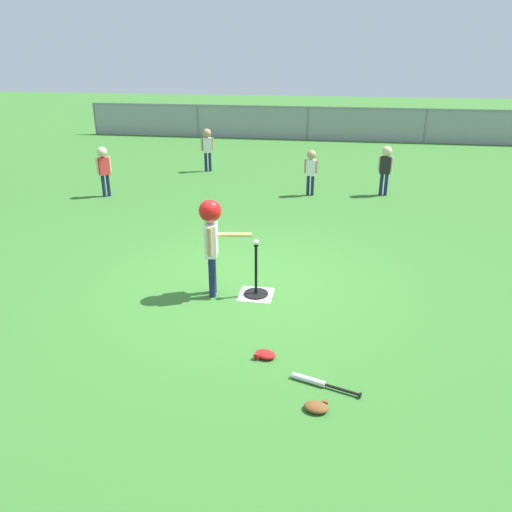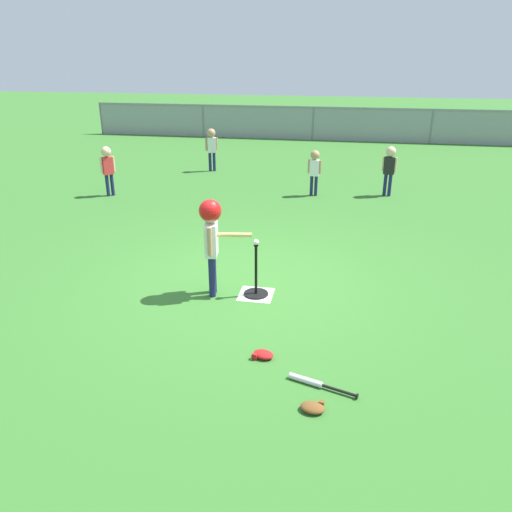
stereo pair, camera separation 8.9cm
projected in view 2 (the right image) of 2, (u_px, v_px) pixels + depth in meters
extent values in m
plane|color=#336B28|center=(248.00, 282.00, 6.85)|extent=(60.00, 60.00, 0.00)
cube|color=white|center=(256.00, 294.00, 6.51)|extent=(0.44, 0.44, 0.01)
cylinder|color=black|center=(256.00, 294.00, 6.51)|extent=(0.32, 0.32, 0.03)
cylinder|color=black|center=(256.00, 269.00, 6.37)|extent=(0.04, 0.04, 0.68)
cylinder|color=black|center=(256.00, 246.00, 6.25)|extent=(0.06, 0.06, 0.02)
sphere|color=white|center=(256.00, 242.00, 6.23)|extent=(0.07, 0.07, 0.07)
cylinder|color=#191E4C|center=(213.00, 273.00, 6.48)|extent=(0.09, 0.09, 0.55)
cylinder|color=#191E4C|center=(212.00, 277.00, 6.37)|extent=(0.09, 0.09, 0.55)
cube|color=white|center=(211.00, 240.00, 6.24)|extent=(0.18, 0.26, 0.43)
cylinder|color=tan|center=(213.00, 233.00, 6.37)|extent=(0.06, 0.06, 0.37)
cylinder|color=tan|center=(210.00, 242.00, 6.08)|extent=(0.06, 0.06, 0.37)
sphere|color=tan|center=(210.00, 213.00, 6.10)|extent=(0.25, 0.25, 0.25)
sphere|color=red|center=(210.00, 211.00, 6.09)|extent=(0.28, 0.28, 0.28)
cylinder|color=#DBB266|center=(228.00, 235.00, 6.21)|extent=(0.60, 0.14, 0.06)
cylinder|color=#191E4C|center=(214.00, 162.00, 13.06)|extent=(0.08, 0.08, 0.49)
cylinder|color=#191E4C|center=(210.00, 162.00, 13.04)|extent=(0.08, 0.08, 0.49)
cube|color=white|center=(212.00, 145.00, 12.88)|extent=(0.25, 0.20, 0.38)
cylinder|color=tan|center=(217.00, 144.00, 12.89)|extent=(0.05, 0.05, 0.33)
cylinder|color=tan|center=(206.00, 144.00, 12.85)|extent=(0.05, 0.05, 0.33)
sphere|color=tan|center=(211.00, 133.00, 12.76)|extent=(0.22, 0.22, 0.22)
cylinder|color=#191E4C|center=(316.00, 186.00, 10.85)|extent=(0.07, 0.07, 0.44)
cylinder|color=#191E4C|center=(311.00, 185.00, 10.87)|extent=(0.07, 0.07, 0.44)
cube|color=white|center=(314.00, 168.00, 10.71)|extent=(0.20, 0.13, 0.34)
cylinder|color=tan|center=(320.00, 167.00, 10.67)|extent=(0.05, 0.05, 0.29)
cylinder|color=tan|center=(309.00, 166.00, 10.73)|extent=(0.05, 0.05, 0.29)
sphere|color=tan|center=(315.00, 155.00, 10.60)|extent=(0.20, 0.20, 0.20)
cylinder|color=#191E4C|center=(112.00, 185.00, 10.86)|extent=(0.07, 0.07, 0.48)
cylinder|color=#191E4C|center=(108.00, 185.00, 10.81)|extent=(0.07, 0.07, 0.48)
cube|color=red|center=(108.00, 166.00, 10.67)|extent=(0.24, 0.24, 0.37)
cylinder|color=beige|center=(114.00, 164.00, 10.73)|extent=(0.05, 0.05, 0.32)
cylinder|color=beige|center=(101.00, 165.00, 10.59)|extent=(0.05, 0.05, 0.32)
sphere|color=beige|center=(106.00, 152.00, 10.56)|extent=(0.21, 0.21, 0.21)
cylinder|color=#191E4C|center=(390.00, 185.00, 10.81)|extent=(0.07, 0.07, 0.48)
cylinder|color=#191E4C|center=(385.00, 185.00, 10.86)|extent=(0.07, 0.07, 0.48)
cube|color=black|center=(389.00, 166.00, 10.67)|extent=(0.24, 0.19, 0.37)
cylinder|color=beige|center=(396.00, 165.00, 10.60)|extent=(0.05, 0.05, 0.32)
cylinder|color=beige|center=(383.00, 164.00, 10.73)|extent=(0.05, 0.05, 0.32)
sphere|color=beige|center=(391.00, 151.00, 10.56)|extent=(0.21, 0.21, 0.21)
cylinder|color=silver|center=(306.00, 380.00, 4.78)|extent=(0.34, 0.16, 0.06)
cylinder|color=black|center=(339.00, 391.00, 4.63)|extent=(0.33, 0.13, 0.03)
cylinder|color=black|center=(357.00, 396.00, 4.56)|extent=(0.03, 0.05, 0.05)
ellipsoid|color=#B21919|center=(263.00, 354.00, 5.18)|extent=(0.25, 0.21, 0.07)
cube|color=#B21919|center=(255.00, 356.00, 5.14)|extent=(0.06, 0.05, 0.06)
ellipsoid|color=brown|center=(313.00, 408.00, 4.41)|extent=(0.24, 0.18, 0.07)
cube|color=brown|center=(321.00, 404.00, 4.45)|extent=(0.05, 0.05, 0.06)
cylinder|color=slate|center=(101.00, 118.00, 18.75)|extent=(0.06, 0.06, 1.15)
cylinder|color=slate|center=(203.00, 121.00, 18.10)|extent=(0.06, 0.06, 1.15)
cylinder|color=slate|center=(313.00, 123.00, 17.44)|extent=(0.06, 0.06, 1.15)
cylinder|color=slate|center=(431.00, 126.00, 16.78)|extent=(0.06, 0.06, 1.15)
cube|color=gray|center=(314.00, 108.00, 17.24)|extent=(16.00, 0.03, 0.03)
cube|color=gray|center=(313.00, 123.00, 17.44)|extent=(16.00, 0.01, 1.15)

